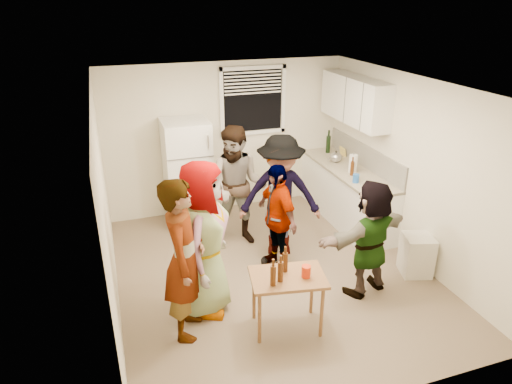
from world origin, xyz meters
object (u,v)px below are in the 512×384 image
object	(u,v)px
kettle	(336,162)
blue_cup	(355,182)
guest_orange	(364,289)
serving_table	(286,326)
guest_black	(275,264)
refrigerator	(188,173)
beer_bottle_counter	(352,175)
wine_bottle	(328,153)
guest_grey	(207,307)
guest_back_right	(279,251)
guest_back_left	(238,241)
trash_bin	(416,257)
beer_bottle_table	(285,271)
red_cup	(306,277)
guest_stripe	(189,329)

from	to	relation	value
kettle	blue_cup	distance (m)	0.91
kettle	guest_orange	bearing A→B (deg)	-120.31
serving_table	guest_black	xyz separation A→B (m)	(0.34, 1.25, 0.00)
refrigerator	beer_bottle_counter	distance (m)	2.56
wine_bottle	guest_grey	distance (m)	3.75
refrigerator	guest_back_right	world-z (taller)	refrigerator
kettle	beer_bottle_counter	xyz separation A→B (m)	(-0.05, -0.62, 0.00)
beer_bottle_counter	guest_grey	distance (m)	3.04
guest_back_left	guest_back_right	distance (m)	0.67
trash_bin	beer_bottle_table	size ratio (longest dim) A/B	2.43
kettle	guest_grey	world-z (taller)	kettle
guest_back_right	red_cup	bearing A→B (deg)	-83.24
refrigerator	guest_orange	xyz separation A→B (m)	(1.73, -2.59, -0.85)
serving_table	guest_stripe	bearing A→B (deg)	163.98
red_cup	guest_stripe	world-z (taller)	red_cup
serving_table	beer_bottle_table	distance (m)	0.68
beer_bottle_table	guest_back_right	distance (m)	1.70
guest_back_left	guest_back_right	size ratio (longest dim) A/B	1.02
kettle	red_cup	distance (m)	3.12
serving_table	guest_black	size ratio (longest dim) A/B	0.54
wine_bottle	guest_back_right	world-z (taller)	wine_bottle
wine_bottle	guest_orange	size ratio (longest dim) A/B	0.20
guest_grey	guest_orange	bearing A→B (deg)	-71.59
beer_bottle_table	guest_back_right	size ratio (longest dim) A/B	0.13
trash_bin	guest_grey	bearing A→B (deg)	176.63
guest_orange	kettle	bearing A→B (deg)	-122.15
red_cup	guest_back_right	xyz separation A→B (m)	(0.34, 1.64, -0.68)
trash_bin	beer_bottle_table	bearing A→B (deg)	-169.92
beer_bottle_counter	guest_orange	bearing A→B (deg)	-111.53
serving_table	wine_bottle	bearing A→B (deg)	56.68
wine_bottle	beer_bottle_table	size ratio (longest dim) A/B	1.32
serving_table	guest_orange	distance (m)	1.26
beer_bottle_counter	guest_stripe	size ratio (longest dim) A/B	0.12
beer_bottle_counter	serving_table	bearing A→B (deg)	-133.76
wine_bottle	beer_bottle_counter	xyz separation A→B (m)	(-0.15, -1.10, 0.00)
guest_grey	serving_table	bearing A→B (deg)	-102.41
beer_bottle_table	guest_stripe	world-z (taller)	beer_bottle_table
guest_back_right	guest_orange	xyz separation A→B (m)	(0.69, -1.24, 0.00)
guest_back_left	guest_orange	bearing A→B (deg)	-27.66
guest_grey	guest_back_left	xyz separation A→B (m)	(0.81, 1.42, 0.00)
blue_cup	trash_bin	bearing A→B (deg)	-75.51
kettle	guest_back_right	size ratio (longest dim) A/B	0.14
refrigerator	kettle	size ratio (longest dim) A/B	7.09
serving_table	guest_back_left	size ratio (longest dim) A/B	0.45
beer_bottle_counter	guest_back_right	size ratio (longest dim) A/B	0.12
serving_table	red_cup	xyz separation A→B (m)	(0.18, -0.07, 0.68)
beer_bottle_table	guest_stripe	distance (m)	1.27
refrigerator	beer_bottle_counter	bearing A→B (deg)	-23.36
trash_bin	red_cup	bearing A→B (deg)	-164.05
guest_grey	guest_black	world-z (taller)	guest_grey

